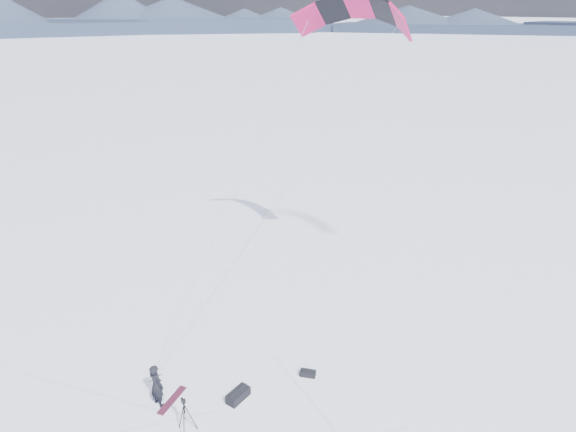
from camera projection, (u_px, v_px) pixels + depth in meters
ground at (207, 423)px, 17.36m from camera, size 1800.00×1800.00×0.00m
horizon_hills at (199, 329)px, 15.74m from camera, size 704.84×706.81×9.58m
snowkiter at (159, 404)px, 18.19m from camera, size 0.61×0.76×1.81m
snowboard at (172, 400)px, 18.33m from camera, size 1.46×1.07×0.04m
tripod at (185, 412)px, 16.56m from camera, size 0.67×0.71×1.53m
gear_bag_a at (238, 395)px, 18.34m from camera, size 1.06×0.74×0.43m
gear_bag_b at (308, 373)px, 19.54m from camera, size 0.65×0.67×0.29m
power_kite at (354, 16)px, 21.76m from camera, size 13.39×6.37×13.12m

